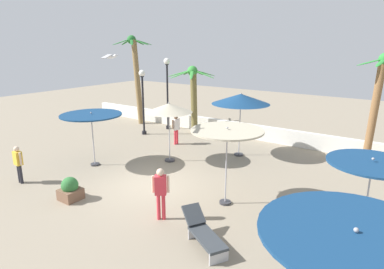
{
  "coord_description": "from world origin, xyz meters",
  "views": [
    {
      "loc": [
        8.47,
        -9.06,
        5.43
      ],
      "look_at": [
        0.0,
        2.95,
        1.4
      ],
      "focal_mm": 31.14,
      "sensor_mm": 36.0,
      "label": 1
    }
  ],
  "objects": [
    {
      "name": "patio_umbrella_3",
      "position": [
        1.24,
        5.26,
        2.84
      ],
      "size": [
        2.81,
        2.81,
        3.15
      ],
      "color": "#333338",
      "rests_on": "ground_plane"
    },
    {
      "name": "seagull_0",
      "position": [
        0.15,
        -1.73,
        5.04
      ],
      "size": [
        0.82,
        1.23,
        0.14
      ],
      "color": "white"
    },
    {
      "name": "ground_plane",
      "position": [
        0.0,
        0.0,
        0.0
      ],
      "size": [
        56.0,
        56.0,
        0.0
      ],
      "primitive_type": "plane",
      "color": "gray"
    },
    {
      "name": "planter",
      "position": [
        -1.41,
        -2.63,
        0.38
      ],
      "size": [
        0.7,
        0.7,
        0.85
      ],
      "color": "brown",
      "rests_on": "ground_plane"
    },
    {
      "name": "palm_tree_0",
      "position": [
        6.76,
        7.54,
        3.15
      ],
      "size": [
        2.24,
        2.4,
        5.07
      ],
      "color": "brown",
      "rests_on": "ground_plane"
    },
    {
      "name": "patio_umbrella_5",
      "position": [
        3.29,
        0.3,
        2.53
      ],
      "size": [
        2.43,
        2.43,
        2.78
      ],
      "color": "#333338",
      "rests_on": "ground_plane"
    },
    {
      "name": "lamp_post_1",
      "position": [
        -5.06,
        7.4,
        2.92
      ],
      "size": [
        0.4,
        0.4,
        4.56
      ],
      "color": "black",
      "rests_on": "ground_plane"
    },
    {
      "name": "lounge_chair_0",
      "position": [
        4.03,
        -2.22,
        0.4
      ],
      "size": [
        1.9,
        1.42,
        0.84
      ],
      "color": "#B7B7BC",
      "rests_on": "ground_plane"
    },
    {
      "name": "guest_0",
      "position": [
        2.16,
        -1.82,
        1.05
      ],
      "size": [
        0.47,
        0.4,
        1.72
      ],
      "color": "#D8333F",
      "rests_on": "ground_plane"
    },
    {
      "name": "boundary_wall",
      "position": [
        0.0,
        8.42,
        0.43
      ],
      "size": [
        25.2,
        0.3,
        0.86
      ],
      "primitive_type": "cube",
      "color": "silver",
      "rests_on": "ground_plane"
    },
    {
      "name": "patio_umbrella_1",
      "position": [
        7.92,
        -3.92,
        2.48
      ],
      "size": [
        2.98,
        2.98,
        2.71
      ],
      "color": "#333338",
      "rests_on": "ground_plane"
    },
    {
      "name": "lamp_post_0",
      "position": [
        -5.41,
        5.48,
        2.49
      ],
      "size": [
        0.39,
        0.39,
        3.93
      ],
      "color": "black",
      "rests_on": "ground_plane"
    },
    {
      "name": "palm_tree_1",
      "position": [
        -7.89,
        7.5,
        3.66
      ],
      "size": [
        2.8,
        2.77,
        5.98
      ],
      "color": "olive",
      "rests_on": "ground_plane"
    },
    {
      "name": "patio_umbrella_4",
      "position": [
        -1.06,
        2.6,
        2.55
      ],
      "size": [
        2.18,
        2.18,
        2.84
      ],
      "color": "#333338",
      "rests_on": "ground_plane"
    },
    {
      "name": "patio_umbrella_2",
      "position": [
        7.56,
        1.0,
        2.11
      ],
      "size": [
        2.45,
        2.45,
        2.36
      ],
      "color": "#333338",
      "rests_on": "ground_plane"
    },
    {
      "name": "guest_2",
      "position": [
        -2.5,
        4.96,
        1.0
      ],
      "size": [
        0.29,
        0.55,
        1.65
      ],
      "color": "#D8333F",
      "rests_on": "ground_plane"
    },
    {
      "name": "patio_umbrella_0",
      "position": [
        -3.53,
        0.17,
        2.29
      ],
      "size": [
        2.7,
        2.7,
        2.5
      ],
      "color": "#333338",
      "rests_on": "ground_plane"
    },
    {
      "name": "guest_1",
      "position": [
        -4.33,
        -2.88,
        0.92
      ],
      "size": [
        0.56,
        0.27,
        1.54
      ],
      "color": "#26262D",
      "rests_on": "ground_plane"
    },
    {
      "name": "palm_tree_2",
      "position": [
        -3.16,
        7.58,
        2.64
      ],
      "size": [
        2.91,
        2.99,
        4.15
      ],
      "color": "brown",
      "rests_on": "ground_plane"
    }
  ]
}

